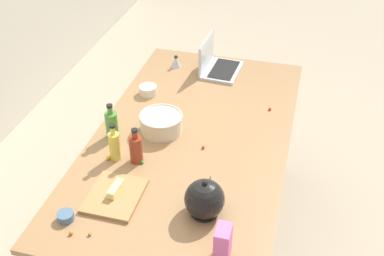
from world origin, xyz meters
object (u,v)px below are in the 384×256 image
object	(u,v)px
ramekin_medium	(66,216)
kitchen_timer	(176,62)
mixing_bowl_large	(161,122)
ramekin_small	(148,90)
bottle_olive	(112,124)
bottle_soy	(136,148)
butter_stick_left	(116,189)
kettle	(205,199)
bottle_oil	(114,145)
candy_bag	(223,244)
laptop	(217,64)
cutting_board	(115,196)

from	to	relation	value
ramekin_medium	kitchen_timer	size ratio (longest dim) A/B	0.95
mixing_bowl_large	ramekin_small	bearing A→B (deg)	29.84
mixing_bowl_large	bottle_olive	distance (m)	0.27
bottle_soy	butter_stick_left	distance (m)	0.26
bottle_olive	kettle	xyz separation A→B (m)	(-0.42, -0.61, -0.00)
bottle_oil	ramekin_small	world-z (taller)	bottle_oil
bottle_olive	ramekin_small	world-z (taller)	bottle_olive
ramekin_small	candy_bag	distance (m)	1.31
ramekin_medium	kitchen_timer	xyz separation A→B (m)	(1.46, -0.07, 0.02)
kitchen_timer	candy_bag	xyz separation A→B (m)	(-1.49, -0.63, 0.05)
mixing_bowl_large	kitchen_timer	size ratio (longest dim) A/B	3.09
bottle_oil	mixing_bowl_large	bearing A→B (deg)	-28.04
bottle_oil	kitchen_timer	size ratio (longest dim) A/B	2.67
bottle_soy	ramekin_medium	xyz separation A→B (m)	(-0.46, 0.16, -0.06)
laptop	kitchen_timer	world-z (taller)	laptop
butter_stick_left	ramekin_medium	size ratio (longest dim) A/B	1.50
ramekin_small	kitchen_timer	world-z (taller)	kitchen_timer
bottle_olive	butter_stick_left	xyz separation A→B (m)	(-0.41, -0.19, -0.05)
kettle	cutting_board	distance (m)	0.43
ramekin_medium	candy_bag	size ratio (longest dim) A/B	0.43
ramekin_small	candy_bag	xyz separation A→B (m)	(-1.11, -0.70, 0.06)
laptop	bottle_olive	xyz separation A→B (m)	(-0.86, 0.39, 0.04)
bottle_soy	bottle_olive	world-z (taller)	bottle_olive
bottle_soy	bottle_oil	size ratio (longest dim) A/B	0.95
kettle	ramekin_small	size ratio (longest dim) A/B	1.97
ramekin_small	ramekin_medium	size ratio (longest dim) A/B	1.48
bottle_soy	bottle_oil	world-z (taller)	bottle_oil
kitchen_timer	candy_bag	bearing A→B (deg)	-156.99
bottle_oil	ramekin_medium	xyz separation A→B (m)	(-0.45, 0.05, -0.06)
kettle	cutting_board	xyz separation A→B (m)	(-0.01, 0.42, -0.07)
cutting_board	candy_bag	bearing A→B (deg)	-111.26
bottle_oil	candy_bag	bearing A→B (deg)	-126.21
ramekin_medium	kitchen_timer	distance (m)	1.46
butter_stick_left	ramekin_medium	distance (m)	0.25
bottle_oil	bottle_soy	bearing A→B (deg)	-85.77
mixing_bowl_large	bottle_oil	distance (m)	0.32
bottle_soy	butter_stick_left	world-z (taller)	bottle_soy
mixing_bowl_large	bottle_soy	distance (m)	0.28
mixing_bowl_large	candy_bag	bearing A→B (deg)	-146.70
bottle_oil	butter_stick_left	distance (m)	0.27
mixing_bowl_large	bottle_olive	size ratio (longest dim) A/B	1.16
kettle	kitchen_timer	world-z (taller)	kettle
butter_stick_left	kitchen_timer	size ratio (longest dim) A/B	1.43
butter_stick_left	ramekin_medium	world-z (taller)	butter_stick_left
laptop	bottle_oil	size ratio (longest dim) A/B	1.57
mixing_bowl_large	cutting_board	bearing A→B (deg)	175.00
butter_stick_left	candy_bag	xyz separation A→B (m)	(-0.23, -0.55, 0.05)
bottle_soy	cutting_board	size ratio (longest dim) A/B	0.70
kitchen_timer	laptop	bearing A→B (deg)	-87.30
bottle_soy	ramekin_small	size ratio (longest dim) A/B	1.81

